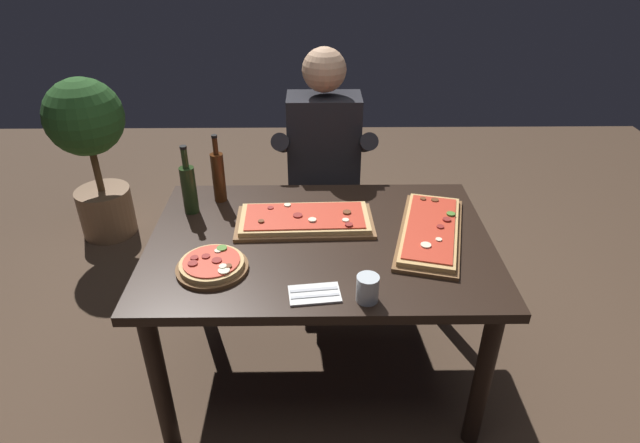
{
  "coord_description": "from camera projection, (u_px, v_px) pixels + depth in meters",
  "views": [
    {
      "loc": [
        -0.02,
        -1.81,
        1.91
      ],
      "look_at": [
        0.0,
        0.05,
        0.79
      ],
      "focal_mm": 29.56,
      "sensor_mm": 36.0,
      "label": 1
    }
  ],
  "objects": [
    {
      "name": "ground_plane",
      "position": [
        320.0,
        367.0,
        2.54
      ],
      "size": [
        6.4,
        6.4,
        0.0
      ],
      "primitive_type": "plane",
      "color": "#4C3828"
    },
    {
      "name": "dining_table",
      "position": [
        320.0,
        257.0,
        2.21
      ],
      "size": [
        1.4,
        0.96,
        0.74
      ],
      "color": "black",
      "rests_on": "ground_plane"
    },
    {
      "name": "pizza_rectangular_front",
      "position": [
        305.0,
        220.0,
        2.25
      ],
      "size": [
        0.59,
        0.3,
        0.05
      ],
      "color": "brown",
      "rests_on": "dining_table"
    },
    {
      "name": "pizza_rectangular_left",
      "position": [
        430.0,
        231.0,
        2.17
      ],
      "size": [
        0.39,
        0.64,
        0.05
      ],
      "color": "brown",
      "rests_on": "dining_table"
    },
    {
      "name": "pizza_round_far",
      "position": [
        212.0,
        265.0,
        1.96
      ],
      "size": [
        0.27,
        0.27,
        0.05
      ],
      "color": "brown",
      "rests_on": "dining_table"
    },
    {
      "name": "wine_bottle_dark",
      "position": [
        189.0,
        188.0,
        2.29
      ],
      "size": [
        0.06,
        0.06,
        0.31
      ],
      "color": "#233819",
      "rests_on": "dining_table"
    },
    {
      "name": "oil_bottle_amber",
      "position": [
        218.0,
        176.0,
        2.38
      ],
      "size": [
        0.06,
        0.06,
        0.32
      ],
      "color": "#47230F",
      "rests_on": "dining_table"
    },
    {
      "name": "tumbler_near_camera",
      "position": [
        368.0,
        289.0,
        1.8
      ],
      "size": [
        0.08,
        0.08,
        0.1
      ],
      "color": "silver",
      "rests_on": "dining_table"
    },
    {
      "name": "napkin_cutlery_set",
      "position": [
        315.0,
        294.0,
        1.84
      ],
      "size": [
        0.19,
        0.13,
        0.01
      ],
      "color": "white",
      "rests_on": "dining_table"
    },
    {
      "name": "diner_chair",
      "position": [
        323.0,
        195.0,
        3.02
      ],
      "size": [
        0.44,
        0.44,
        0.87
      ],
      "color": "black",
      "rests_on": "ground_plane"
    },
    {
      "name": "seated_diner",
      "position": [
        324.0,
        163.0,
        2.79
      ],
      "size": [
        0.53,
        0.41,
        1.33
      ],
      "color": "#23232D",
      "rests_on": "ground_plane"
    },
    {
      "name": "potted_plant_corner",
      "position": [
        91.0,
        144.0,
        3.26
      ],
      "size": [
        0.47,
        0.47,
        1.05
      ],
      "color": "#846042",
      "rests_on": "ground_plane"
    }
  ]
}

